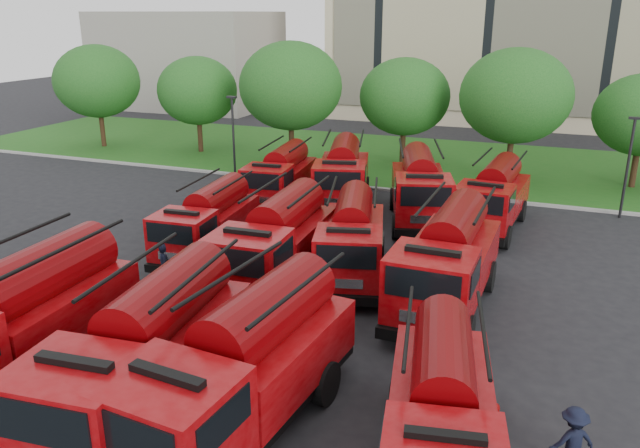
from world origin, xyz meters
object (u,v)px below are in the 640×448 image
Objects in this scene: fire_truck_0 at (14,323)px; fire_truck_10 at (420,188)px; fire_truck_2 at (242,368)px; fire_truck_4 at (208,222)px; fire_truck_1 at (146,354)px; fire_truck_6 at (352,239)px; fire_truck_7 at (447,261)px; fire_truck_8 at (281,176)px; fire_truck_11 at (494,197)px; fire_truck_5 at (276,242)px; firefighter_4 at (167,281)px; fire_truck_3 at (441,414)px; fire_truck_9 at (342,175)px; firefighter_5 at (413,334)px.

fire_truck_0 is 1.03× the size of fire_truck_10.
fire_truck_2 reaches higher than fire_truck_4.
fire_truck_10 is (2.92, 18.14, -0.09)m from fire_truck_1.
fire_truck_2 reaches higher than fire_truck_6.
fire_truck_0 is at bearing -172.43° from fire_truck_2.
fire_truck_6 is at bearing 162.16° from fire_truck_7.
fire_truck_8 is at bearing 87.35° from fire_truck_4.
fire_truck_2 is 1.13× the size of fire_truck_11.
fire_truck_5 is (-2.98, 8.38, -0.08)m from fire_truck_2.
firefighter_4 is at bearing -140.81° from fire_truck_10.
fire_truck_8 is (-11.99, 17.88, -0.00)m from fire_truck_3.
fire_truck_9 is (3.21, 0.83, 0.18)m from fire_truck_8.
fire_truck_7 is at bearing -88.67° from fire_truck_11.
fire_truck_3 is 0.98× the size of fire_truck_11.
fire_truck_2 reaches higher than fire_truck_7.
fire_truck_6 is at bearing 98.76° from fire_truck_2.
fire_truck_5 is 4.55× the size of firefighter_5.
fire_truck_0 is 9.46m from fire_truck_5.
fire_truck_9 is at bearing 93.13° from fire_truck_5.
fire_truck_8 is at bearing 114.53° from fire_truck_6.
fire_truck_5 reaches higher than fire_truck_11.
fire_truck_2 is at bearing -93.32° from fire_truck_9.
fire_truck_7 is 0.98× the size of fire_truck_9.
firefighter_4 is at bearing -169.52° from fire_truck_7.
fire_truck_10 is (4.41, -1.13, -0.01)m from fire_truck_9.
fire_truck_3 is 4.29× the size of firefighter_4.
fire_truck_4 is 0.86× the size of fire_truck_7.
fire_truck_1 is at bearing 58.51° from firefighter_5.
fire_truck_9 reaches higher than fire_truck_8.
fire_truck_3 is 15.31m from fire_truck_4.
fire_truck_4 is 13.44m from fire_truck_11.
fire_truck_4 is 10.44m from fire_truck_7.
fire_truck_4 reaches higher than firefighter_5.
fire_truck_1 is 4.82× the size of firefighter_5.
fire_truck_0 reaches higher than fire_truck_2.
fire_truck_10 is (-2.98, 9.14, -0.05)m from fire_truck_7.
fire_truck_7 is at bearing 0.61° from fire_truck_5.
fire_truck_7 reaches higher than fire_truck_3.
fire_truck_9 is 4.73× the size of firefighter_5.
fire_truck_6 is (1.97, 10.37, -0.21)m from fire_truck_1.
fire_truck_7 is 10.73m from firefighter_4.
firefighter_4 is 0.98× the size of firefighter_5.
fire_truck_0 is 1.12× the size of fire_truck_6.
fire_truck_0 reaches higher than fire_truck_6.
fire_truck_0 reaches higher than fire_truck_10.
fire_truck_4 is at bearing 129.21° from fire_truck_3.
firefighter_5 is at bearing 71.91° from fire_truck_2.
fire_truck_2 is 1.15× the size of fire_truck_3.
fire_truck_2 is at bearing -107.31° from fire_truck_10.
fire_truck_8 is (-6.68, 8.07, -0.05)m from fire_truck_6.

